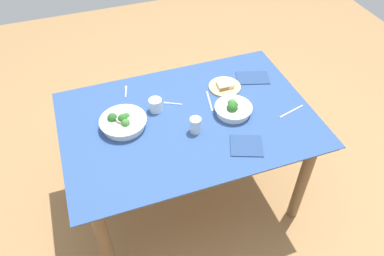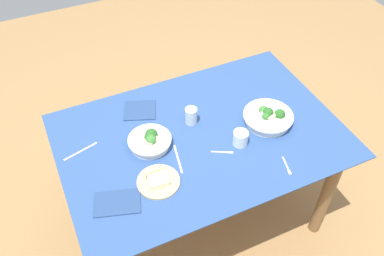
{
  "view_description": "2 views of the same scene",
  "coord_description": "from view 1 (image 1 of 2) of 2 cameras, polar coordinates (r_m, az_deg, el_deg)",
  "views": [
    {
      "loc": [
        -0.51,
        -1.5,
        2.25
      ],
      "look_at": [
        -0.01,
        -0.1,
        0.78
      ],
      "focal_mm": 35.14,
      "sensor_mm": 36.0,
      "label": 1
    },
    {
      "loc": [
        0.66,
        1.34,
        2.31
      ],
      "look_at": [
        0.03,
        -0.05,
        0.78
      ],
      "focal_mm": 38.86,
      "sensor_mm": 36.0,
      "label": 2
    }
  ],
  "objects": [
    {
      "name": "napkin_folded_upper",
      "position": [
        2.05,
        8.24,
        -2.67
      ],
      "size": [
        0.22,
        0.21,
        0.01
      ],
      "primitive_type": "cube",
      "rotation": [
        0.0,
        0.0,
        -0.37
      ],
      "color": "navy",
      "rests_on": "dining_table"
    },
    {
      "name": "table_knife_left",
      "position": [
        2.3,
        14.85,
        2.46
      ],
      "size": [
        0.18,
        0.06,
        0.0
      ],
      "primitive_type": "cube",
      "rotation": [
        0.0,
        0.0,
        0.26
      ],
      "color": "#B7B7BC",
      "rests_on": "dining_table"
    },
    {
      "name": "napkin_folded_lower",
      "position": [
        2.5,
        9.18,
        7.53
      ],
      "size": [
        0.24,
        0.19,
        0.01
      ],
      "primitive_type": "cube",
      "rotation": [
        0.0,
        0.0,
        -0.3
      ],
      "color": "navy",
      "rests_on": "dining_table"
    },
    {
      "name": "bread_side_plate",
      "position": [
        2.4,
        5.0,
        6.33
      ],
      "size": [
        0.2,
        0.2,
        0.04
      ],
      "color": "#D6B27A",
      "rests_on": "dining_table"
    },
    {
      "name": "fork_by_far_bowl",
      "position": [
        2.28,
        -3.06,
        3.73
      ],
      "size": [
        0.1,
        0.06,
        0.0
      ],
      "rotation": [
        0.0,
        0.0,
        2.65
      ],
      "color": "#B7B7BC",
      "rests_on": "dining_table"
    },
    {
      "name": "broccoli_bowl_near",
      "position": [
        2.21,
        6.25,
        2.93
      ],
      "size": [
        0.22,
        0.22,
        0.09
      ],
      "color": "white",
      "rests_on": "dining_table"
    },
    {
      "name": "table_knife_right",
      "position": [
        2.3,
        2.67,
        4.1
      ],
      "size": [
        0.05,
        0.18,
        0.0
      ],
      "primitive_type": "cube",
      "rotation": [
        0.0,
        0.0,
        4.52
      ],
      "color": "#B7B7BC",
      "rests_on": "dining_table"
    },
    {
      "name": "broccoli_bowl_far",
      "position": [
        2.15,
        -10.44,
        0.88
      ],
      "size": [
        0.27,
        0.27,
        0.09
      ],
      "color": "white",
      "rests_on": "dining_table"
    },
    {
      "name": "ground_plane",
      "position": [
        2.75,
        -0.48,
        -10.01
      ],
      "size": [
        6.0,
        6.0,
        0.0
      ],
      "primitive_type": "plane",
      "color": "#9E7547"
    },
    {
      "name": "dining_table",
      "position": [
        2.26,
        -0.58,
        -0.57
      ],
      "size": [
        1.46,
        0.99,
        0.75
      ],
      "color": "#2D4C84",
      "rests_on": "ground_plane"
    },
    {
      "name": "fork_by_near_bowl",
      "position": [
        2.4,
        -9.99,
        5.53
      ],
      "size": [
        0.04,
        0.11,
        0.0
      ],
      "rotation": [
        0.0,
        0.0,
        1.32
      ],
      "color": "#B7B7BC",
      "rests_on": "dining_table"
    },
    {
      "name": "water_glass_side",
      "position": [
        2.08,
        0.54,
        0.44
      ],
      "size": [
        0.06,
        0.06,
        0.09
      ],
      "primitive_type": "cylinder",
      "color": "silver",
      "rests_on": "dining_table"
    },
    {
      "name": "water_glass_center",
      "position": [
        2.22,
        -5.56,
        3.5
      ],
      "size": [
        0.08,
        0.08,
        0.08
      ],
      "primitive_type": "cylinder",
      "color": "silver",
      "rests_on": "dining_table"
    }
  ]
}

